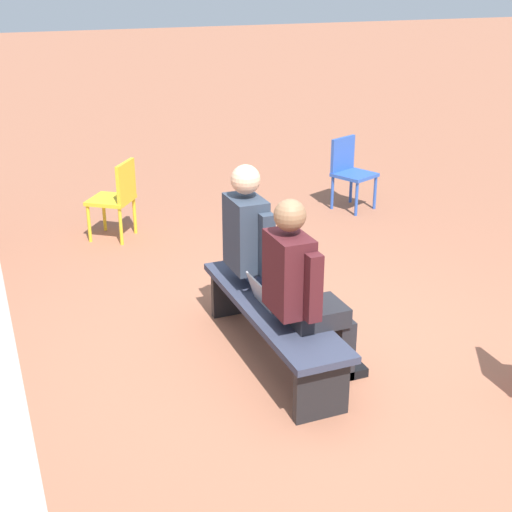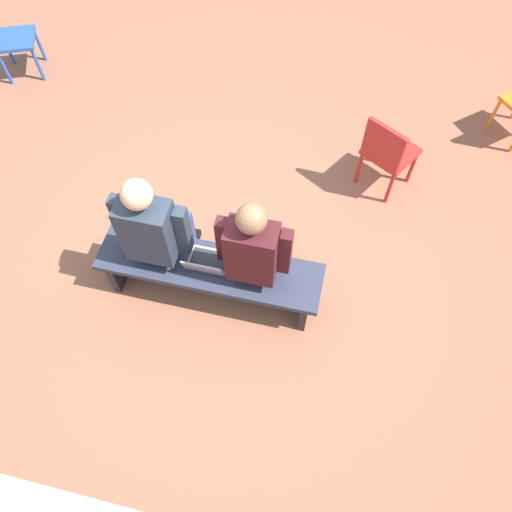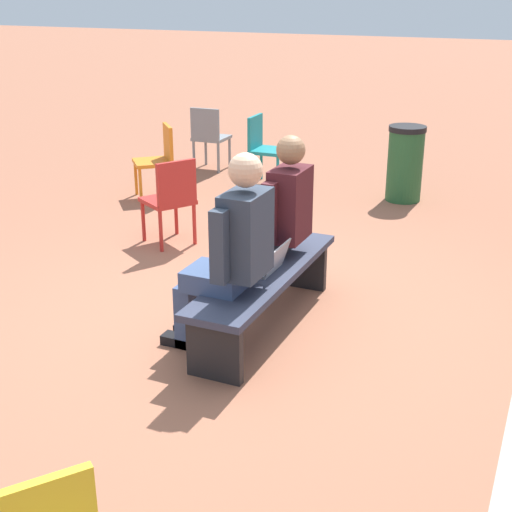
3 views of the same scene
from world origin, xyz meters
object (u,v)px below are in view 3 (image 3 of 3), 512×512
bench (265,282)px  person_student (276,218)px  plastic_chair_by_pillar (264,145)px  person_adult (231,250)px  plastic_chair_far_left (209,134)px  laptop (266,264)px  litter_bin (405,163)px  plastic_chair_near_bench_right (171,196)px  plastic_chair_far_right (159,157)px

bench → person_student: person_student is taller
person_student → plastic_chair_by_pillar: (-3.31, -1.54, -0.24)m
person_student → plastic_chair_by_pillar: bearing=-155.1°
person_adult → plastic_chair_far_left: person_adult is taller
laptop → person_adult: bearing=-11.5°
bench → litter_bin: litter_bin is taller
person_student → litter_bin: (-3.29, 0.23, -0.29)m
person_adult → plastic_chair_near_bench_right: (-1.66, -1.43, -0.25)m
person_adult → laptop: bearing=168.5°
litter_bin → plastic_chair_by_pillar: bearing=-90.7°
plastic_chair_far_right → litter_bin: 2.82m
plastic_chair_far_right → plastic_chair_by_pillar: 1.36m
laptop → plastic_chair_far_right: size_ratio=0.38×
person_adult → plastic_chair_far_right: bearing=-141.7°
plastic_chair_far_right → plastic_chair_far_left: same height
person_adult → plastic_chair_by_pillar: size_ratio=1.65×
plastic_chair_far_right → plastic_chair_near_bench_right: size_ratio=1.00×
bench → plastic_chair_near_bench_right: 1.96m
laptop → plastic_chair_far_left: bearing=-147.5°
person_adult → bench: bearing=170.4°
person_adult → laptop: size_ratio=4.32×
plastic_chair_far_left → litter_bin: size_ratio=0.98×
plastic_chair_far_left → litter_bin: bearing=82.6°
laptop → plastic_chair_far_right: (-2.63, -2.48, -0.02)m
plastic_chair_far_right → plastic_chair_far_left: size_ratio=1.00×
plastic_chair_near_bench_right → plastic_chair_far_left: bearing=-159.3°
person_student → laptop: size_ratio=4.22×
plastic_chair_far_left → person_adult: bearing=29.2°
bench → person_adult: bearing=-9.6°
person_adult → litter_bin: 4.08m
bench → plastic_chair_far_right: (-2.62, -2.46, 0.13)m
plastic_chair_far_right → plastic_chair_by_pillar: same height
plastic_chair_far_right → plastic_chair_near_bench_right: same height
bench → person_student: (-0.36, -0.07, 0.37)m
plastic_chair_far_right → laptop: bearing=43.3°
plastic_chair_near_bench_right → plastic_chair_far_left: same height
bench → plastic_chair_by_pillar: bearing=-156.4°
plastic_chair_far_right → plastic_chair_near_bench_right: (1.37, 0.96, 0.00)m
person_adult → laptop: (-0.40, 0.08, -0.23)m
laptop → litter_bin: litter_bin is taller
plastic_chair_near_bench_right → litter_bin: bearing=145.2°
bench → litter_bin: size_ratio=2.09×
person_adult → plastic_chair_far_left: bearing=-150.8°
person_adult → litter_bin: (-4.06, 0.23, -0.30)m
litter_bin → laptop: bearing=-2.4°
plastic_chair_near_bench_right → plastic_chair_far_right: bearing=-144.8°
plastic_chair_near_bench_right → person_student: bearing=58.1°
bench → plastic_chair_far_right: size_ratio=2.14×
bench → plastic_chair_by_pillar: plastic_chair_by_pillar is taller
bench → plastic_chair_near_bench_right: plastic_chair_near_bench_right is taller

